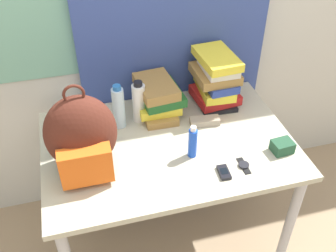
{
  "coord_description": "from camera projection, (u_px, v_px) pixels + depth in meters",
  "views": [
    {
      "loc": [
        -0.37,
        -0.98,
        1.97
      ],
      "look_at": [
        0.0,
        0.4,
        0.82
      ],
      "focal_mm": 42.0,
      "sensor_mm": 36.0,
      "label": 1
    }
  ],
  "objects": [
    {
      "name": "sunscreen_bottle",
      "position": [
        193.0,
        142.0,
        1.77
      ],
      "size": [
        0.04,
        0.04,
        0.17
      ],
      "color": "blue",
      "rests_on": "desk"
    },
    {
      "name": "wristwatch",
      "position": [
        244.0,
        165.0,
        1.76
      ],
      "size": [
        0.05,
        0.11,
        0.01
      ],
      "color": "black",
      "rests_on": "desk"
    },
    {
      "name": "camera_pouch",
      "position": [
        282.0,
        147.0,
        1.82
      ],
      "size": [
        0.1,
        0.08,
        0.06
      ],
      "color": "#234C33",
      "rests_on": "desk"
    },
    {
      "name": "cell_phone",
      "position": [
        224.0,
        172.0,
        1.72
      ],
      "size": [
        0.05,
        0.09,
        0.02
      ],
      "color": "black",
      "rests_on": "desk"
    },
    {
      "name": "sunglasses_case",
      "position": [
        205.0,
        121.0,
        1.99
      ],
      "size": [
        0.16,
        0.07,
        0.04
      ],
      "color": "gray",
      "rests_on": "desk"
    },
    {
      "name": "curtain_blue",
      "position": [
        175.0,
        0.0,
        1.92
      ],
      "size": [
        1.02,
        0.04,
        2.5
      ],
      "color": "#384C93",
      "rests_on": "ground_plane"
    },
    {
      "name": "sports_bottle",
      "position": [
        139.0,
        102.0,
        1.96
      ],
      "size": [
        0.07,
        0.07,
        0.23
      ],
      "color": "white",
      "rests_on": "desk"
    },
    {
      "name": "book_stack_left",
      "position": [
        158.0,
        97.0,
        2.03
      ],
      "size": [
        0.24,
        0.29,
        0.18
      ],
      "color": "olive",
      "rests_on": "desk"
    },
    {
      "name": "water_bottle",
      "position": [
        119.0,
        107.0,
        1.92
      ],
      "size": [
        0.06,
        0.06,
        0.24
      ],
      "color": "silver",
      "rests_on": "desk"
    },
    {
      "name": "backpack",
      "position": [
        81.0,
        136.0,
        1.65
      ],
      "size": [
        0.31,
        0.26,
        0.43
      ],
      "color": "#512319",
      "rests_on": "desk"
    },
    {
      "name": "book_stack_center",
      "position": [
        216.0,
        80.0,
        2.05
      ],
      "size": [
        0.24,
        0.29,
        0.3
      ],
      "color": "black",
      "rests_on": "desk"
    },
    {
      "name": "desk",
      "position": [
        168.0,
        155.0,
        1.95
      ],
      "size": [
        1.19,
        0.8,
        0.72
      ],
      "color": "#B7B299",
      "rests_on": "ground_plane"
    }
  ]
}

